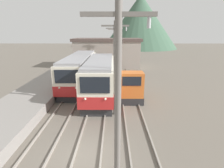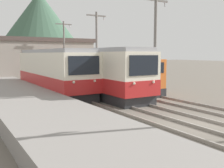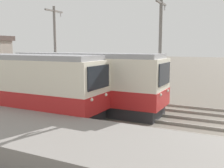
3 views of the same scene
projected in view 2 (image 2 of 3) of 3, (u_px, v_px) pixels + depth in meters
The scene contains 12 objects.
ground_plane at pixel (196, 124), 12.82m from camera, with size 200.00×200.00×0.00m, color #665E54.
platform_left at pixel (80, 137), 9.52m from camera, with size 4.50×54.00×0.81m, color gray.
track_left at pixel (156, 131), 11.46m from camera, with size 1.54×60.00×0.14m.
track_center at pixel (199, 122), 12.91m from camera, with size 1.54×60.00×0.14m.
commuter_train_left at pixel (53, 73), 22.54m from camera, with size 2.84×12.43×3.79m.
commuter_train_center at pixel (102, 74), 20.91m from camera, with size 2.84×10.68×3.85m.
shunting_locomotive at pixel (139, 80), 21.85m from camera, with size 2.40×4.73×3.00m.
catenary_mast_mid at pixel (155, 46), 17.59m from camera, with size 2.00×0.20×7.29m.
catenary_mast_far at pixel (97, 48), 24.61m from camera, with size 2.00×0.20×7.29m.
catenary_mast_distant at pixel (64, 49), 31.63m from camera, with size 2.00×0.20×7.29m.
station_building at pixel (43, 59), 34.71m from camera, with size 12.60×6.30×5.40m.
mountain_backdrop at pixel (40, 29), 76.19m from camera, with size 31.10×31.10×21.26m.
Camera 2 is at (-10.08, -8.48, 3.44)m, focal length 42.00 mm.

